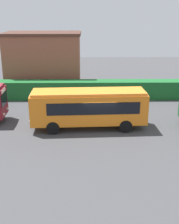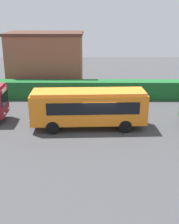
% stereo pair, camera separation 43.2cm
% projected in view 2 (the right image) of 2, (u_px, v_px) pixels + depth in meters
% --- Properties ---
extents(ground_plane, '(77.49, 77.49, 0.00)m').
position_uv_depth(ground_plane, '(99.00, 130.00, 23.16)').
color(ground_plane, '#424244').
extents(bus_orange, '(9.15, 2.86, 3.07)m').
position_uv_depth(bus_orange, '(88.00, 107.00, 22.96)').
color(bus_orange, orange).
rests_on(bus_orange, ground_plane).
extents(hedge_row, '(50.75, 1.70, 1.91)m').
position_uv_depth(hedge_row, '(97.00, 90.00, 31.17)').
color(hedge_row, '#1C612A').
rests_on(hedge_row, ground_plane).
extents(depot_building, '(8.69, 5.79, 6.61)m').
position_uv_depth(depot_building, '(46.00, 61.00, 34.48)').
color(depot_building, brown).
rests_on(depot_building, ground_plane).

